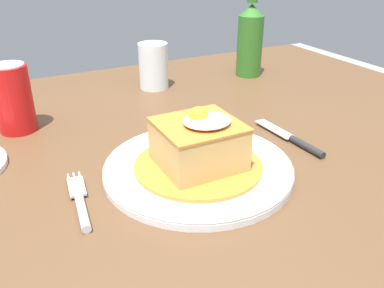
# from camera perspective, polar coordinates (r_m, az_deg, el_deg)

# --- Properties ---
(dining_table) EXTENTS (1.28, 0.91, 0.75)m
(dining_table) POSITION_cam_1_polar(r_m,az_deg,el_deg) (0.80, -1.81, -5.27)
(dining_table) COLOR brown
(dining_table) RESTS_ON ground_plane
(main_plate) EXTENTS (0.28, 0.28, 0.02)m
(main_plate) POSITION_cam_1_polar(r_m,az_deg,el_deg) (0.62, 0.86, -3.30)
(main_plate) COLOR white
(main_plate) RESTS_ON dining_table
(sandwich_meal) EXTENTS (0.19, 0.19, 0.10)m
(sandwich_meal) POSITION_cam_1_polar(r_m,az_deg,el_deg) (0.60, 0.94, -0.36)
(sandwich_meal) COLOR orange
(sandwich_meal) RESTS_ON main_plate
(fork) EXTENTS (0.03, 0.14, 0.01)m
(fork) POSITION_cam_1_polar(r_m,az_deg,el_deg) (0.56, -15.21, -7.97)
(fork) COLOR silver
(fork) RESTS_ON dining_table
(knife) EXTENTS (0.02, 0.17, 0.01)m
(knife) POSITION_cam_1_polar(r_m,az_deg,el_deg) (0.73, 14.35, 0.37)
(knife) COLOR #262628
(knife) RESTS_ON dining_table
(soda_can) EXTENTS (0.07, 0.07, 0.12)m
(soda_can) POSITION_cam_1_polar(r_m,az_deg,el_deg) (0.80, -23.54, 5.80)
(soda_can) COLOR red
(soda_can) RESTS_ON dining_table
(beer_bottle_green) EXTENTS (0.06, 0.06, 0.27)m
(beer_bottle_green) POSITION_cam_1_polar(r_m,az_deg,el_deg) (1.07, 8.08, 14.58)
(beer_bottle_green) COLOR #2D6B23
(beer_bottle_green) RESTS_ON dining_table
(drinking_glass) EXTENTS (0.07, 0.07, 0.10)m
(drinking_glass) POSITION_cam_1_polar(r_m,az_deg,el_deg) (0.98, -5.35, 10.32)
(drinking_glass) COLOR silver
(drinking_glass) RESTS_ON dining_table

